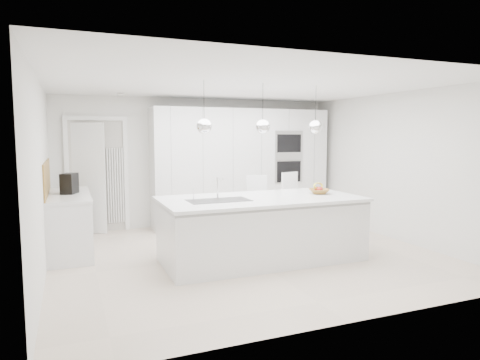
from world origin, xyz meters
name	(u,v)px	position (x,y,z in m)	size (l,w,h in m)	color
floor	(247,255)	(0.00, 0.00, 0.00)	(5.50, 5.50, 0.00)	beige
wall_back	(199,162)	(0.00, 2.50, 1.25)	(5.50, 5.50, 0.00)	silver
wall_left	(41,179)	(-2.75, 0.00, 1.25)	(5.00, 5.00, 0.00)	silver
ceiling	(248,85)	(0.00, 0.00, 2.50)	(5.50, 5.50, 0.00)	white
tall_cabinets	(242,167)	(0.80, 2.20, 1.15)	(3.60, 0.60, 2.30)	white
oven_stack	(289,157)	(1.70, 1.89, 1.35)	(0.62, 0.04, 1.05)	#A5A5A8
doorway_frame	(97,177)	(-1.95, 2.47, 1.02)	(1.11, 0.08, 2.13)	white
hallway_door	(83,179)	(-2.20, 2.42, 1.00)	(0.82, 0.04, 2.00)	white
radiator	(116,185)	(-1.63, 2.46, 0.85)	(0.32, 0.04, 1.40)	white
left_base_cabinets	(70,224)	(-2.45, 1.20, 0.43)	(0.60, 1.80, 0.86)	white
left_worktop	(68,195)	(-2.45, 1.20, 0.88)	(0.62, 1.82, 0.04)	white
oak_backsplash	(47,178)	(-2.74, 1.20, 1.15)	(0.02, 1.80, 0.50)	olive
island_base	(262,230)	(0.10, -0.30, 0.43)	(2.80, 1.20, 0.86)	white
island_worktop	(261,199)	(0.10, -0.25, 0.88)	(2.84, 1.40, 0.04)	white
island_sink	(219,206)	(-0.55, -0.30, 0.82)	(0.84, 0.44, 0.18)	#3F3F42
island_tap	(218,188)	(-0.50, -0.10, 1.05)	(0.02, 0.02, 0.30)	white
pendant_left	(204,126)	(-0.75, -0.30, 1.90)	(0.20, 0.20, 0.20)	white
pendant_mid	(263,127)	(0.10, -0.30, 1.90)	(0.20, 0.20, 0.20)	white
pendant_right	(315,127)	(0.95, -0.30, 1.90)	(0.20, 0.20, 0.20)	white
fruit_bowl	(319,191)	(1.08, -0.23, 0.94)	(0.30, 0.30, 0.07)	olive
espresso_machine	(69,183)	(-2.43, 1.20, 1.05)	(0.19, 0.29, 0.31)	black
bar_stool_left	(260,210)	(0.49, 0.65, 0.55)	(0.36, 0.51, 1.10)	white
bar_stool_right	(293,206)	(1.13, 0.64, 0.57)	(0.37, 0.52, 1.14)	white
apple_a	(320,189)	(1.12, -0.20, 0.97)	(0.07, 0.07, 0.07)	#A92219
apple_b	(319,190)	(1.04, -0.29, 0.97)	(0.08, 0.08, 0.08)	#A92219
apple_c	(317,189)	(1.05, -0.22, 0.97)	(0.08, 0.08, 0.08)	#A92219
banana_bunch	(318,186)	(1.07, -0.21, 1.02)	(0.22, 0.22, 0.03)	yellow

